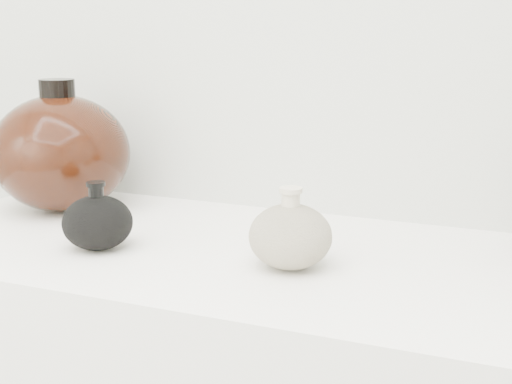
% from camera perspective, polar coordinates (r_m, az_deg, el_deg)
% --- Properties ---
extents(black_gourd_vase, '(0.12, 0.12, 0.10)m').
position_cam_1_polar(black_gourd_vase, '(1.10, -12.56, -2.36)').
color(black_gourd_vase, black).
rests_on(black_gourd_vase, display_counter).
extents(cream_gourd_vase, '(0.14, 0.14, 0.12)m').
position_cam_1_polar(cream_gourd_vase, '(1.00, 2.76, -3.51)').
color(cream_gourd_vase, beige).
rests_on(cream_gourd_vase, display_counter).
extents(left_round_pot, '(0.31, 0.31, 0.24)m').
position_cam_1_polar(left_round_pot, '(1.34, -15.33, 3.07)').
color(left_round_pot, black).
rests_on(left_round_pot, display_counter).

